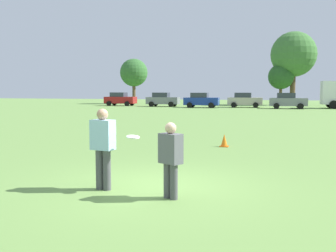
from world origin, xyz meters
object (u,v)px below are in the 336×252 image
at_px(player_thrower, 103,144).
at_px(parked_car_near_right, 288,101).
at_px(frisbee, 133,137).
at_px(parked_car_center, 201,100).
at_px(parked_car_mid_right, 245,100).
at_px(parked_car_near_left, 120,99).
at_px(player_defender, 171,156).
at_px(traffic_cone, 224,141).
at_px(parked_car_mid_left, 163,99).

height_order(player_thrower, parked_car_near_right, parked_car_near_right).
bearing_deg(frisbee, parked_car_center, 99.66).
relative_size(frisbee, parked_car_mid_right, 0.06).
bearing_deg(parked_car_center, parked_car_near_right, 0.88).
bearing_deg(parked_car_near_left, parked_car_center, -12.50).
bearing_deg(parked_car_mid_right, frisbee, -87.74).
bearing_deg(player_thrower, frisbee, 2.57).
distance_m(player_thrower, parked_car_center, 39.71).
height_order(player_defender, traffic_cone, player_defender).
height_order(parked_car_mid_left, parked_car_mid_right, same).
height_order(frisbee, parked_car_mid_left, parked_car_mid_left).
bearing_deg(player_defender, parked_car_near_right, 86.35).
relative_size(player_thrower, parked_car_mid_left, 0.41).
bearing_deg(parked_car_near_right, player_defender, -93.65).
height_order(frisbee, parked_car_near_left, parked_car_near_left).
xyz_separation_m(player_thrower, parked_car_mid_right, (-0.96, 41.36, -0.05)).
bearing_deg(parked_car_mid_left, parked_car_center, -17.70).
xyz_separation_m(player_thrower, parked_car_near_right, (4.10, 39.40, -0.05)).
relative_size(parked_car_center, parked_car_near_right, 1.00).
height_order(parked_car_center, parked_car_near_right, same).
relative_size(player_defender, traffic_cone, 3.12).
distance_m(player_defender, parked_car_center, 40.22).
bearing_deg(parked_car_mid_right, parked_car_near_right, -21.14).
bearing_deg(frisbee, traffic_cone, 82.92).
relative_size(traffic_cone, parked_car_center, 0.11).
distance_m(frisbee, parked_car_near_right, 39.52).
bearing_deg(parked_car_center, player_defender, -79.16).
height_order(parked_car_mid_left, parked_car_near_right, same).
xyz_separation_m(player_defender, parked_car_center, (-7.57, 39.51, 0.09)).
xyz_separation_m(player_defender, frisbee, (-0.89, 0.29, 0.31)).
distance_m(parked_car_mid_left, parked_car_center, 5.75).
bearing_deg(frisbee, parked_car_mid_right, 92.26).
distance_m(player_defender, parked_car_mid_right, 41.69).
height_order(frisbee, traffic_cone, frisbee).
xyz_separation_m(player_defender, parked_car_near_right, (2.53, 39.66, 0.09)).
bearing_deg(traffic_cone, player_defender, -89.84).
bearing_deg(parked_car_near_left, player_thrower, -66.90).
bearing_deg(parked_car_mid_right, parked_car_near_left, 178.24).
relative_size(player_thrower, parked_car_near_left, 0.41).
bearing_deg(player_defender, parked_car_mid_right, 93.47).
height_order(player_defender, parked_car_center, parked_car_center).
xyz_separation_m(parked_car_near_left, parked_car_center, (11.86, -2.63, 0.00)).
relative_size(player_defender, parked_car_center, 0.35).
xyz_separation_m(parked_car_mid_left, parked_car_mid_right, (10.52, 0.36, 0.00)).
relative_size(frisbee, parked_car_near_right, 0.06).
bearing_deg(parked_car_mid_left, parked_car_near_right, -5.84).
relative_size(parked_car_near_left, parked_car_mid_right, 1.00).
bearing_deg(parked_car_mid_right, player_defender, -86.53).
bearing_deg(parked_car_near_right, traffic_cone, -94.51).
xyz_separation_m(parked_car_center, parked_car_mid_right, (5.04, 2.11, 0.00)).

